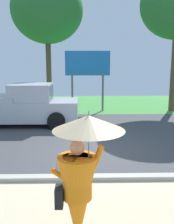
{
  "coord_description": "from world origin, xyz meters",
  "views": [
    {
      "loc": [
        -0.45,
        -7.72,
        2.79
      ],
      "look_at": [
        -0.26,
        1.0,
        1.1
      ],
      "focal_mm": 40.27,
      "sensor_mm": 36.0,
      "label": 1
    }
  ],
  "objects_px": {
    "tree_left_far": "(47,11)",
    "pickup_truck": "(22,106)",
    "monk_pedestrian": "(80,178)",
    "roadside_billboard": "(88,68)"
  },
  "relations": [
    {
      "from": "tree_left_far",
      "to": "pickup_truck",
      "type": "bearing_deg",
      "value": -94.79
    },
    {
      "from": "pickup_truck",
      "to": "tree_left_far",
      "type": "relative_size",
      "value": 0.62
    },
    {
      "from": "monk_pedestrian",
      "to": "pickup_truck",
      "type": "xyz_separation_m",
      "value": [
        -2.73,
        7.98,
        -0.25
      ]
    },
    {
      "from": "monk_pedestrian",
      "to": "roadside_billboard",
      "type": "height_order",
      "value": "roadside_billboard"
    },
    {
      "from": "monk_pedestrian",
      "to": "pickup_truck",
      "type": "height_order",
      "value": "monk_pedestrian"
    },
    {
      "from": "monk_pedestrian",
      "to": "tree_left_far",
      "type": "height_order",
      "value": "tree_left_far"
    },
    {
      "from": "monk_pedestrian",
      "to": "tree_left_far",
      "type": "distance_m",
      "value": 15.11
    },
    {
      "from": "monk_pedestrian",
      "to": "pickup_truck",
      "type": "relative_size",
      "value": 0.41
    },
    {
      "from": "tree_left_far",
      "to": "monk_pedestrian",
      "type": "bearing_deg",
      "value": -81.03
    },
    {
      "from": "roadside_billboard",
      "to": "tree_left_far",
      "type": "height_order",
      "value": "tree_left_far"
    }
  ]
}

